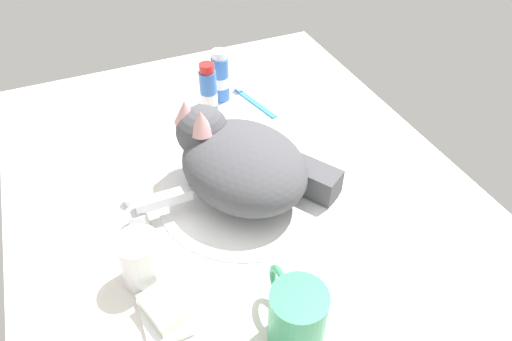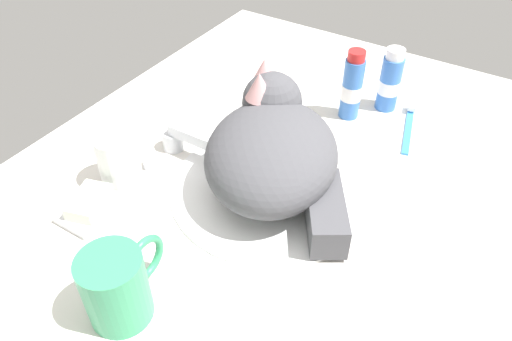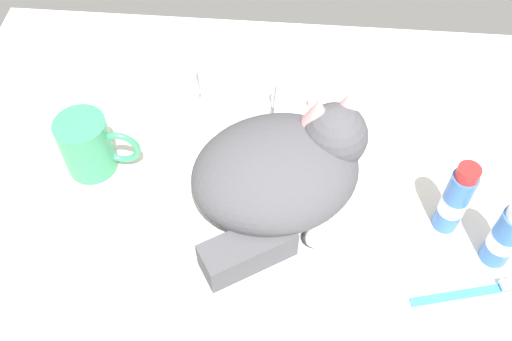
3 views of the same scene
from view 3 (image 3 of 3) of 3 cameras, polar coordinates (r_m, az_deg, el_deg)
The scene contains 11 objects.
ground_plane at distance 90.16cm, azimuth 1.75°, elevation -3.39°, with size 110.00×82.50×3.00cm, color silver.
sink_basin at distance 88.63cm, azimuth 1.78°, elevation -2.73°, with size 31.64×31.64×0.66cm, color white.
faucet at distance 98.16cm, azimuth 2.51°, elevation 6.58°, with size 14.39×11.52×5.40cm.
cat at distance 83.12cm, azimuth 2.73°, elevation -0.01°, with size 29.68×29.89×15.83cm.
coffee_mug at distance 92.30cm, azimuth -15.94°, elevation 2.35°, with size 12.26×7.77×9.95cm.
rinse_cup at distance 99.70cm, azimuth -3.74°, elevation 9.08°, with size 6.46×6.46×8.93cm.
soap_dish at distance 103.01cm, azimuth -7.97°, elevation 7.36°, with size 9.00×6.40×1.20cm, color white.
soap_bar at distance 101.84cm, azimuth -8.07°, elevation 8.01°, with size 6.96×4.35×2.12cm, color silver.
toothpaste_bottle at distance 85.92cm, azimuth 18.76°, elevation -2.72°, with size 3.74×3.74×13.34cm.
mouthwash_bottle at distance 85.71cm, azimuth 23.09°, elevation -5.85°, with size 4.02×4.02×12.28cm.
toothbrush at distance 85.83cm, azimuth 20.06°, elevation -11.03°, with size 14.60×4.97×1.60cm.
Camera 3 is at (1.46, -49.63, 73.76)cm, focal length 41.24 mm.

